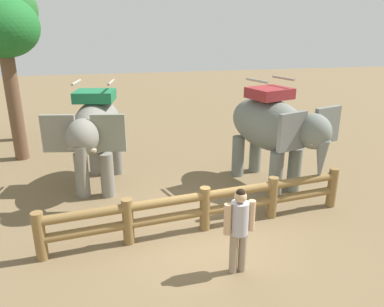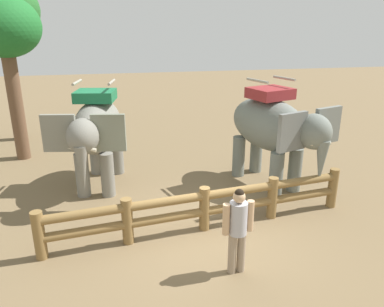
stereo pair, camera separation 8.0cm
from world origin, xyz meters
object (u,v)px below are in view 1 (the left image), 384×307
(tree_far_left, at_px, (3,32))
(tree_back_center, at_px, (0,14))
(log_fence, at_px, (205,205))
(elephant_near_left, at_px, (96,131))
(elephant_center, at_px, (273,128))
(tourist_woman_in_black, at_px, (239,225))

(tree_far_left, height_order, tree_back_center, tree_back_center)
(log_fence, distance_m, elephant_near_left, 3.97)
(elephant_center, relative_size, tourist_woman_in_black, 2.14)
(elephant_near_left, height_order, tree_back_center, tree_back_center)
(log_fence, xyz_separation_m, tourist_woman_in_black, (0.23, -1.66, 0.40))
(elephant_center, distance_m, tourist_woman_in_black, 4.40)
(log_fence, distance_m, tourist_woman_in_black, 1.72)
(elephant_near_left, height_order, tourist_woman_in_black, elephant_near_left)
(elephant_center, distance_m, tree_back_center, 10.97)
(tree_far_left, distance_m, tree_back_center, 2.65)
(elephant_near_left, xyz_separation_m, tree_far_left, (-2.73, 3.12, 2.56))
(log_fence, relative_size, elephant_center, 1.95)
(log_fence, distance_m, tree_far_left, 8.77)
(elephant_center, bearing_deg, tree_far_left, 151.99)
(log_fence, bearing_deg, elephant_near_left, 128.85)
(tree_back_center, bearing_deg, tourist_woman_in_black, -59.92)
(elephant_near_left, relative_size, tourist_woman_in_black, 2.09)
(log_fence, xyz_separation_m, elephant_center, (2.49, 2.04, 1.15))
(elephant_center, relative_size, tree_back_center, 0.60)
(log_fence, distance_m, tree_back_center, 11.18)
(tourist_woman_in_black, xyz_separation_m, tree_far_left, (-5.35, 7.75, 3.27))
(elephant_near_left, distance_m, tree_back_center, 7.26)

